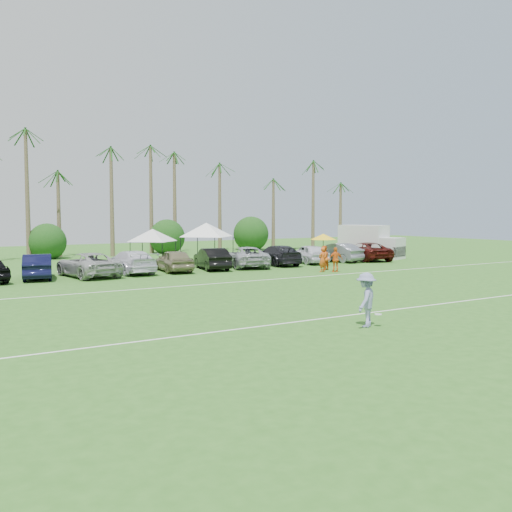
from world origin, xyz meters
TOP-DOWN VIEW (x-y plane):
  - ground at (0.00, 0.00)m, footprint 120.00×120.00m
  - field_lines at (0.00, 8.00)m, footprint 80.00×12.10m
  - palm_tree_3 at (-8.00, 38.00)m, footprint 2.40×2.40m
  - palm_tree_4 at (-4.00, 38.00)m, footprint 2.40×2.40m
  - palm_tree_5 at (0.00, 38.00)m, footprint 2.40×2.40m
  - palm_tree_6 at (4.00, 38.00)m, footprint 2.40×2.40m
  - palm_tree_7 at (8.00, 38.00)m, footprint 2.40×2.40m
  - palm_tree_8 at (13.00, 38.00)m, footprint 2.40×2.40m
  - palm_tree_9 at (18.00, 38.00)m, footprint 2.40×2.40m
  - palm_tree_10 at (23.00, 38.00)m, footprint 2.40×2.40m
  - palm_tree_11 at (27.00, 38.00)m, footprint 2.40×2.40m
  - bush_tree_1 at (-6.00, 39.00)m, footprint 4.00×4.00m
  - bush_tree_2 at (6.00, 39.00)m, footprint 4.00×4.00m
  - bush_tree_3 at (16.00, 39.00)m, footprint 4.00×4.00m
  - sideline_player_a at (7.89, 15.95)m, footprint 0.71×0.56m
  - sideline_player_b at (8.80, 16.88)m, footprint 1.03×0.92m
  - sideline_player_c at (8.61, 15.34)m, footprint 1.10×0.73m
  - box_truck at (19.48, 23.45)m, footprint 3.91×6.18m
  - canopy_tent_left at (-0.53, 26.35)m, footprint 4.15×4.15m
  - canopy_tent_right at (3.75, 25.59)m, footprint 4.80×4.80m
  - market_umbrella at (12.56, 21.69)m, footprint 2.16×2.16m
  - frisbee_player at (-2.84, -0.08)m, footprint 1.47×1.30m
  - parked_car_1 at (-9.89, 22.02)m, footprint 2.58×5.00m
  - parked_car_2 at (-6.89, 21.52)m, footprint 3.29×5.93m
  - parked_car_3 at (-3.89, 21.97)m, footprint 2.37×5.47m
  - parked_car_4 at (-0.88, 21.53)m, footprint 2.39×4.79m
  - parked_car_5 at (2.12, 21.54)m, footprint 2.59×5.00m
  - parked_car_6 at (5.12, 21.69)m, footprint 4.17×6.16m
  - parked_car_7 at (8.13, 21.95)m, footprint 2.82×5.62m
  - parked_car_8 at (11.13, 21.70)m, footprint 2.73×4.88m
  - parked_car_9 at (14.13, 21.85)m, footprint 2.25×4.93m
  - parked_car_10 at (17.14, 21.56)m, footprint 3.81×6.08m

SIDE VIEW (x-z plane):
  - ground at x=0.00m, z-range 0.00..0.00m
  - field_lines at x=0.00m, z-range 0.00..0.01m
  - parked_car_1 at x=-9.89m, z-range 0.00..1.57m
  - parked_car_2 at x=-6.89m, z-range 0.00..1.57m
  - parked_car_3 at x=-3.89m, z-range 0.00..1.57m
  - parked_car_4 at x=-0.88m, z-range 0.00..1.57m
  - parked_car_5 at x=2.12m, z-range 0.00..1.57m
  - parked_car_6 at x=5.12m, z-range 0.00..1.57m
  - parked_car_7 at x=8.13m, z-range 0.00..1.57m
  - parked_car_8 at x=11.13m, z-range 0.00..1.57m
  - parked_car_9 at x=14.13m, z-range 0.00..1.57m
  - parked_car_10 at x=17.14m, z-range 0.00..1.57m
  - sideline_player_a at x=7.89m, z-range 0.00..1.73m
  - sideline_player_c at x=8.61m, z-range 0.00..1.74m
  - sideline_player_b at x=8.80m, z-range 0.00..1.76m
  - frisbee_player at x=-2.84m, z-range 0.00..1.98m
  - box_truck at x=19.48m, z-range 0.10..3.09m
  - bush_tree_1 at x=-6.00m, z-range -0.20..3.80m
  - bush_tree_2 at x=6.00m, z-range -0.20..3.80m
  - bush_tree_3 at x=16.00m, z-range -0.20..3.80m
  - market_umbrella at x=12.56m, z-range 0.95..3.35m
  - canopy_tent_left at x=-0.53m, z-range 1.20..4.56m
  - canopy_tent_right at x=3.75m, z-range 1.39..5.27m
  - palm_tree_4 at x=-4.00m, z-range 3.03..11.93m
  - palm_tree_8 at x=13.00m, z-range 3.03..11.93m
  - palm_tree_5 at x=0.00m, z-range 3.40..13.30m
  - palm_tree_9 at x=18.00m, z-range 3.40..13.30m
  - palm_tree_6 at x=4.00m, z-range 3.76..14.66m
  - palm_tree_10 at x=23.00m, z-range 3.76..14.66m
  - palm_tree_3 at x=-8.00m, z-range 4.11..16.01m
  - palm_tree_7 at x=8.00m, z-range 4.11..16.01m
  - palm_tree_11 at x=27.00m, z-range 4.11..16.01m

